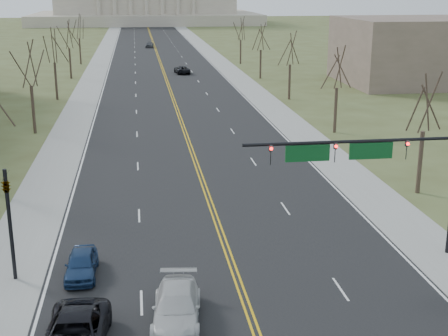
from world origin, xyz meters
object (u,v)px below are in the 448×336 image
object	(u,v)px
signal_mast	(369,160)
signal_left	(9,212)
car_far_sb	(150,44)
car_far_nb	(182,70)
car_sb_inner_second	(177,307)
car_sb_outer_lead	(75,335)
car_sb_outer_second	(81,264)

from	to	relation	value
signal_mast	signal_left	bearing A→B (deg)	180.00
signal_mast	car_far_sb	world-z (taller)	signal_mast
signal_left	car_far_nb	bearing A→B (deg)	79.43
car_sb_inner_second	car_sb_outer_lead	bearing A→B (deg)	-151.30
car_sb_outer_second	car_sb_inner_second	bearing A→B (deg)	-48.51
car_sb_outer_second	car_far_nb	distance (m)	79.12
car_far_sb	signal_left	bearing A→B (deg)	-86.75
car_far_sb	car_sb_inner_second	bearing A→B (deg)	-83.07
signal_mast	car_far_sb	xyz separation A→B (m)	(-8.75, 127.01, -5.00)
car_far_sb	car_sb_outer_second	bearing A→B (deg)	-85.21
car_sb_outer_lead	car_far_nb	world-z (taller)	car_sb_outer_lead
signal_left	car_sb_outer_second	distance (m)	4.58
car_sb_outer_lead	car_far_nb	distance (m)	86.25
car_sb_inner_second	car_far_sb	world-z (taller)	car_sb_inner_second
car_far_sb	car_sb_outer_lead	bearing A→B (deg)	-84.92
car_sb_inner_second	car_far_sb	size ratio (longest dim) A/B	1.19
car_sb_inner_second	car_far_nb	xyz separation A→B (m)	(6.51, 83.77, -0.09)
car_sb_outer_lead	car_sb_inner_second	xyz separation A→B (m)	(4.36, 1.79, -0.02)
car_sb_outer_lead	car_far_sb	bearing A→B (deg)	91.08
signal_mast	car_sb_inner_second	size ratio (longest dim) A/B	2.30
signal_mast	car_sb_outer_second	bearing A→B (deg)	-179.55
signal_left	car_far_sb	distance (m)	127.45
signal_left	car_far_sb	world-z (taller)	signal_left
car_sb_inner_second	car_far_sb	xyz separation A→B (m)	(2.11, 132.57, -0.01)
signal_mast	car_sb_outer_lead	xyz separation A→B (m)	(-15.23, -7.35, -4.97)
signal_mast	car_sb_outer_second	size ratio (longest dim) A/B	3.06
car_sb_outer_lead	car_sb_outer_second	bearing A→B (deg)	96.13
car_sb_inner_second	car_sb_outer_second	bearing A→B (deg)	136.90
car_sb_outer_second	signal_mast	bearing A→B (deg)	1.38
signal_mast	car_far_sb	bearing A→B (deg)	93.94
signal_left	car_far_nb	distance (m)	79.61
signal_mast	car_far_nb	world-z (taller)	signal_mast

